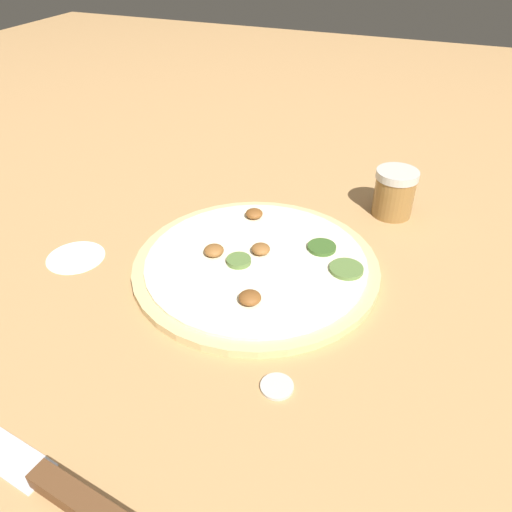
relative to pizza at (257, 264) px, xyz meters
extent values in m
plane|color=tan|center=(0.00, 0.00, -0.01)|extent=(3.00, 3.00, 0.00)
cylinder|color=#D6B77A|center=(0.00, 0.00, 0.00)|extent=(0.33, 0.33, 0.01)
cylinder|color=#EFE5C1|center=(0.00, 0.00, 0.01)|extent=(0.30, 0.30, 0.00)
ellipsoid|color=brown|center=(-0.10, -0.04, 0.01)|extent=(0.03, 0.03, 0.01)
ellipsoid|color=brown|center=(0.01, -0.06, 0.01)|extent=(0.03, 0.03, 0.01)
cylinder|color=#567538|center=(-0.02, 0.12, 0.01)|extent=(0.04, 0.04, 0.01)
ellipsoid|color=brown|center=(-0.02, 0.00, 0.01)|extent=(0.03, 0.03, 0.01)
ellipsoid|color=brown|center=(0.08, 0.02, 0.01)|extent=(0.03, 0.03, 0.01)
cylinder|color=#567538|center=(0.02, -0.02, 0.01)|extent=(0.03, 0.03, 0.01)
cylinder|color=#385B23|center=(-0.06, 0.08, 0.01)|extent=(0.04, 0.04, 0.01)
cube|color=brown|center=(0.36, 0.00, 0.00)|extent=(0.04, 0.13, 0.02)
cylinder|color=olive|center=(-0.22, 0.15, 0.02)|extent=(0.06, 0.06, 0.06)
cylinder|color=beige|center=(-0.22, 0.15, 0.06)|extent=(0.07, 0.07, 0.01)
cylinder|color=beige|center=(0.18, 0.10, 0.00)|extent=(0.03, 0.03, 0.01)
cylinder|color=white|center=(0.07, -0.25, -0.01)|extent=(0.08, 0.08, 0.00)
camera|label=1|loc=(0.51, 0.20, 0.40)|focal=35.00mm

